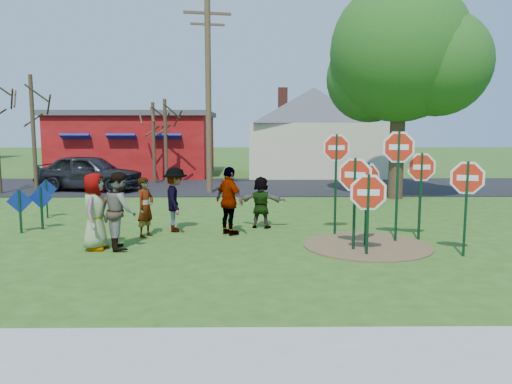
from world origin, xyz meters
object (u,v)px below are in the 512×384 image
stop_sign_b (336,158)px  stop_sign_c (398,160)px  stop_sign_a (355,183)px  person_a (95,211)px  utility_pole (208,94)px  person_b (145,207)px  stop_sign_d (421,174)px  suv (89,172)px  leafy_tree (403,59)px

stop_sign_b → stop_sign_c: size_ratio=0.97×
stop_sign_a → person_a: bearing=-158.9°
utility_pole → person_b: bearing=-96.5°
stop_sign_d → utility_pole: utility_pole is taller
stop_sign_c → person_b: (-6.62, 0.69, -1.31)m
suv → leafy_tree: size_ratio=0.56×
suv → person_a: bearing=-149.7°
stop_sign_d → leafy_tree: bearing=79.1°
suv → stop_sign_c: bearing=-121.0°
leafy_tree → stop_sign_c: bearing=-107.0°
leafy_tree → stop_sign_b: bearing=-118.6°
stop_sign_c → stop_sign_d: 0.77m
stop_sign_b → utility_pole: 9.89m
person_b → leafy_tree: 12.57m
stop_sign_c → suv: bearing=145.3°
utility_pole → stop_sign_c: bearing=-59.5°
stop_sign_c → person_a: size_ratio=1.61×
stop_sign_d → leafy_tree: 8.90m
stop_sign_a → utility_pole: bearing=135.2°
stop_sign_a → stop_sign_b: stop_sign_b is taller
stop_sign_d → person_a: 8.29m
stop_sign_c → person_a: bearing=-166.3°
stop_sign_a → stop_sign_d: size_ratio=0.98×
stop_sign_c → leafy_tree: 9.04m
stop_sign_b → person_b: (-5.18, -0.14, -1.32)m
stop_sign_c → leafy_tree: size_ratio=0.34×
stop_sign_c → stop_sign_d: bearing=21.5°
person_a → stop_sign_c: bearing=-81.4°
utility_pole → stop_sign_a: bearing=-67.3°
person_a → stop_sign_b: bearing=-72.5°
stop_sign_a → utility_pole: size_ratio=0.29×
stop_sign_c → utility_pole: size_ratio=0.36×
stop_sign_a → person_a: (-6.27, 0.15, -0.70)m
suv → leafy_tree: bearing=-88.6°
stop_sign_a → utility_pole: 11.59m
stop_sign_b → person_b: size_ratio=1.80×
stop_sign_d → suv: 15.79m
suv → utility_pole: (5.65, -0.97, 3.53)m
stop_sign_d → stop_sign_b: bearing=164.0°
person_b → suv: suv is taller
stop_sign_d → suv: stop_sign_d is taller
leafy_tree → utility_pole: bearing=168.9°
person_a → suv: (-3.72, 11.20, -0.06)m
stop_sign_b → stop_sign_d: 2.24m
stop_sign_c → leafy_tree: leafy_tree is taller
stop_sign_a → stop_sign_d: stop_sign_d is taller
utility_pole → leafy_tree: (8.04, -1.57, 1.28)m
stop_sign_b → suv: 13.82m
stop_sign_a → suv: (-9.98, 11.36, -0.77)m
stop_sign_d → suv: bearing=141.0°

